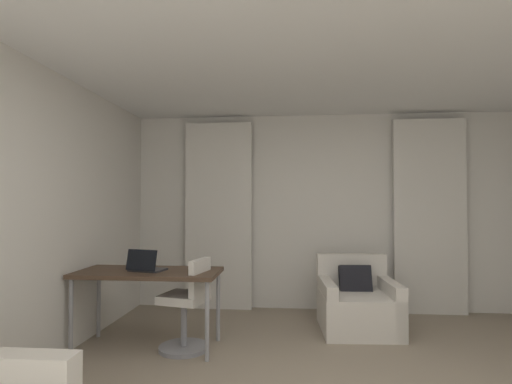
{
  "coord_description": "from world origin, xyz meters",
  "views": [
    {
      "loc": [
        -0.37,
        -2.46,
        1.43
      ],
      "look_at": [
        -0.74,
        1.52,
        1.53
      ],
      "focal_mm": 28.28,
      "sensor_mm": 36.0,
      "label": 1
    }
  ],
  "objects_px": {
    "desk": "(149,277)",
    "laptop": "(146,267)",
    "armchair": "(357,305)",
    "desk_chair": "(188,309)"
  },
  "relations": [
    {
      "from": "armchair",
      "to": "desk",
      "type": "relative_size",
      "value": 0.66
    },
    {
      "from": "armchair",
      "to": "desk_chair",
      "type": "relative_size",
      "value": 1.04
    },
    {
      "from": "armchair",
      "to": "desk",
      "type": "bearing_deg",
      "value": -160.16
    },
    {
      "from": "desk",
      "to": "laptop",
      "type": "bearing_deg",
      "value": -111.5
    },
    {
      "from": "armchair",
      "to": "laptop",
      "type": "relative_size",
      "value": 2.48
    },
    {
      "from": "desk_chair",
      "to": "laptop",
      "type": "xyz_separation_m",
      "value": [
        -0.42,
        -0.01,
        0.41
      ]
    },
    {
      "from": "desk",
      "to": "laptop",
      "type": "xyz_separation_m",
      "value": [
        -0.02,
        -0.04,
        0.11
      ]
    },
    {
      "from": "desk_chair",
      "to": "laptop",
      "type": "relative_size",
      "value": 2.39
    },
    {
      "from": "laptop",
      "to": "desk",
      "type": "bearing_deg",
      "value": 68.5
    },
    {
      "from": "desk",
      "to": "laptop",
      "type": "distance_m",
      "value": 0.12
    }
  ]
}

